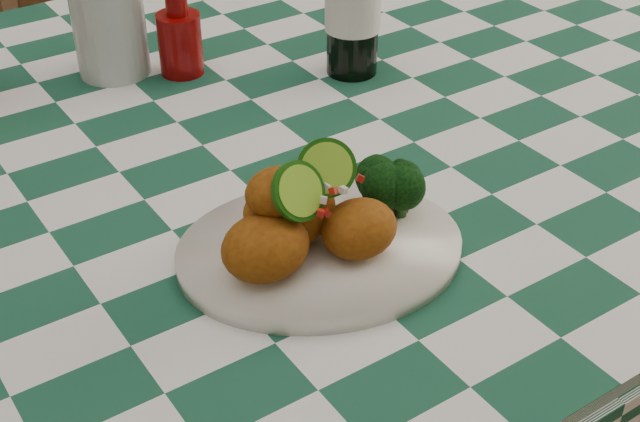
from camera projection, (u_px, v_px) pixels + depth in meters
dining_table at (224, 388)px, 1.24m from camera, size 1.66×1.06×0.79m
plate at (320, 251)px, 0.84m from camera, size 0.33×0.29×0.02m
fried_chicken_pile at (312, 203)px, 0.80m from camera, size 0.15×0.11×0.10m
broccoli_side at (398, 180)px, 0.87m from camera, size 0.07×0.07×0.06m
ketchup_bottle at (179, 28)px, 1.14m from camera, size 0.07×0.07×0.13m
mason_jar at (109, 24)px, 1.13m from camera, size 0.09×0.09×0.13m
wooden_chair_right at (151, 98)px, 1.81m from camera, size 0.50×0.51×0.92m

